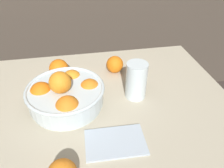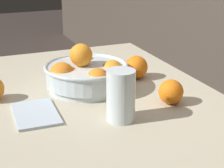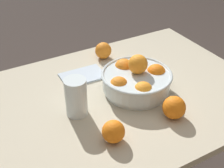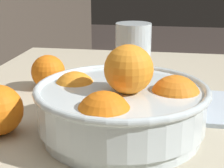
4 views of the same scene
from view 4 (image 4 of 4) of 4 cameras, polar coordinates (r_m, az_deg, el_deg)
dining_table at (r=0.73m, az=3.12°, el=-12.08°), size 1.14×0.82×0.75m
fruit_bowl at (r=0.60m, az=1.56°, el=-3.00°), size 0.28×0.28×0.15m
juice_glass at (r=0.85m, az=3.23°, el=3.96°), size 0.08×0.08×0.15m
orange_loose_front at (r=0.86m, az=-9.70°, el=1.85°), size 0.08×0.08×0.08m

